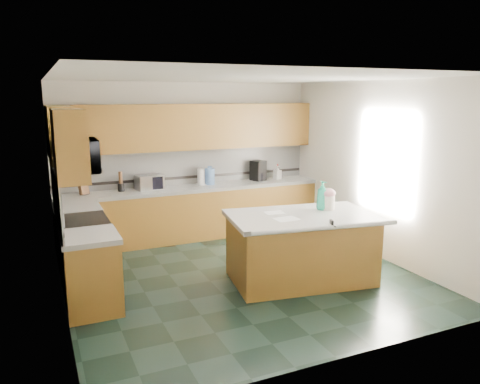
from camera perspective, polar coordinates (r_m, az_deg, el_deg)
floor at (r=6.63m, az=0.05°, el=-10.20°), size 4.60×4.60×0.00m
ceiling at (r=6.15m, az=0.05°, el=13.82°), size 4.60×4.60×0.00m
wall_back at (r=8.40m, az=-6.43°, el=3.94°), size 4.60×0.04×2.70m
wall_front at (r=4.29m, az=12.81°, el=-3.76°), size 4.60×0.04×2.70m
wall_left at (r=5.73m, az=-21.65°, el=-0.43°), size 0.04×4.60×2.70m
wall_right at (r=7.49m, az=16.50°, el=2.60°), size 0.04×4.60×2.70m
back_base_cab at (r=8.27m, az=-5.61°, el=-2.65°), size 4.60×0.60×0.86m
back_countertop at (r=8.17m, az=-5.68°, el=0.48°), size 4.60×0.64×0.06m
back_upper_cab at (r=8.16m, az=-6.13°, el=7.89°), size 4.60×0.33×0.78m
back_backsplash at (r=8.38m, az=-6.35°, el=3.14°), size 4.60×0.02×0.63m
back_accent_band at (r=8.41m, az=-6.31°, el=1.82°), size 4.60×0.01×0.05m
left_base_cab_rear at (r=7.22m, az=-19.05°, el=-5.40°), size 0.60×0.82×0.86m
left_counter_rear at (r=7.10m, az=-19.30°, el=-1.84°), size 0.64×0.82×0.06m
left_base_cab_front at (r=5.77m, az=-17.63°, el=-9.59°), size 0.60×0.72×0.86m
left_counter_front at (r=5.63m, az=-17.92°, el=-5.22°), size 0.64×0.72×0.06m
left_backsplash at (r=6.29m, az=-21.52°, el=-0.47°), size 0.02×2.30×0.63m
left_accent_band at (r=6.33m, az=-21.34°, el=-2.19°), size 0.01×2.30×0.05m
left_upper_cab_rear at (r=7.07m, az=-21.07°, el=6.61°), size 0.33×1.09×0.78m
left_upper_cab_front at (r=5.42m, az=-20.04°, el=5.35°), size 0.33×0.72×0.78m
range_body at (r=6.46m, az=-18.41°, el=-7.25°), size 0.60×0.76×0.88m
range_oven_door at (r=6.51m, az=-15.83°, el=-7.33°), size 0.02×0.68×0.55m
range_cooktop at (r=6.34m, az=-18.67°, el=-3.30°), size 0.62×0.78×0.04m
range_handle at (r=6.40m, az=-15.75°, el=-4.09°), size 0.02×0.66×0.02m
range_backguard at (r=6.29m, az=-21.10°, el=-2.45°), size 0.06×0.76×0.18m
microwave at (r=6.18m, az=-19.18°, el=4.18°), size 0.50×0.73×0.41m
island_base at (r=6.41m, az=7.45°, el=-6.99°), size 1.97×1.31×0.86m
island_top at (r=6.28m, az=7.56°, el=-3.01°), size 2.08×1.42×0.06m
island_bullnose at (r=5.81m, az=10.51°, el=-4.30°), size 1.92×0.35×0.06m
treat_jar at (r=6.58m, az=10.63°, el=-1.25°), size 0.21×0.21×0.20m
treat_jar_lid at (r=6.56m, az=10.67°, el=-0.12°), size 0.21×0.21×0.13m
treat_jar_knob at (r=6.55m, az=10.69°, el=0.27°), size 0.07×0.02×0.02m
treat_jar_knob_end_l at (r=6.53m, az=10.44°, el=0.24°), size 0.04×0.04×0.04m
treat_jar_knob_end_r at (r=6.57m, az=10.94°, el=0.29°), size 0.04×0.04×0.04m
soap_bottle_island at (r=6.54m, az=9.99°, el=-0.43°), size 0.17×0.18×0.40m
paper_sheet_a at (r=6.02m, az=5.69°, el=-3.29°), size 0.32×0.24×0.00m
paper_sheet_b at (r=6.33m, az=4.21°, el=-2.51°), size 0.28×0.22×0.00m
clamp_body at (r=5.87m, az=11.10°, el=-3.77°), size 0.06×0.10×0.09m
clamp_handle at (r=5.83m, az=11.41°, el=-4.09°), size 0.02×0.07×0.02m
knife_block at (r=7.83m, az=-18.55°, el=0.51°), size 0.18×0.20×0.25m
utensil_crock at (r=7.94m, az=-14.30°, el=0.55°), size 0.11×0.11×0.13m
utensil_bundle at (r=7.91m, az=-14.36°, el=1.73°), size 0.06×0.06×0.20m
toaster_oven at (r=7.99m, az=-10.99°, el=1.19°), size 0.47×0.36×0.25m
toaster_oven_door at (r=7.86m, az=-10.76°, el=1.02°), size 0.39×0.01×0.21m
paper_towel at (r=8.29m, az=-4.78°, el=1.87°), size 0.13×0.13×0.29m
paper_towel_base at (r=8.31m, az=-4.76°, el=0.95°), size 0.19×0.19×0.01m
water_jug at (r=8.30m, az=-3.70°, el=1.90°), size 0.17×0.17×0.29m
water_jug_neck at (r=8.28m, az=-3.72°, el=3.02°), size 0.08×0.08×0.04m
coffee_maker at (r=8.69m, az=2.22°, el=2.63°), size 0.28×0.30×0.37m
coffee_carafe at (r=8.66m, az=2.37°, el=1.87°), size 0.15×0.15×0.15m
soap_bottle_back at (r=8.85m, az=4.59°, el=2.40°), size 0.13×0.14×0.25m
soap_back_cap at (r=8.83m, az=4.61°, el=3.31°), size 0.02×0.02×0.03m
window_light_proxy at (r=7.30m, az=17.40°, el=3.51°), size 0.02×1.40×1.10m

